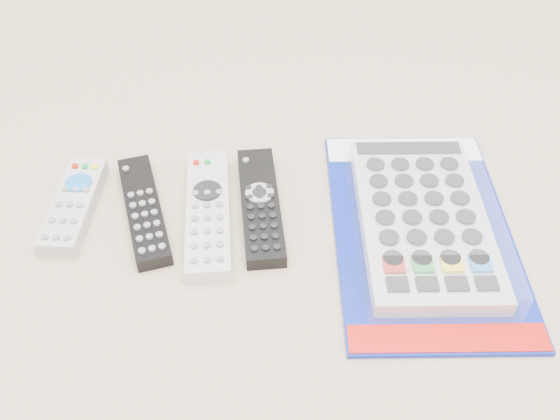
{
  "coord_description": "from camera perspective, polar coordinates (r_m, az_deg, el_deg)",
  "views": [
    {
      "loc": [
        -0.01,
        -0.57,
        0.58
      ],
      "look_at": [
        0.04,
        -0.0,
        0.01
      ],
      "focal_mm": 40.0,
      "sensor_mm": 36.0,
      "label": 1
    }
  ],
  "objects": [
    {
      "name": "remote_small_grey",
      "position": [
        0.86,
        -18.32,
        0.46
      ],
      "size": [
        0.07,
        0.17,
        0.03
      ],
      "rotation": [
        0.0,
        0.0,
        -0.14
      ],
      "color": "#A9A9AB",
      "rests_on": "ground"
    },
    {
      "name": "remote_silver_dvd",
      "position": [
        0.81,
        -6.59,
        -0.16
      ],
      "size": [
        0.06,
        0.22,
        0.03
      ],
      "rotation": [
        0.0,
        0.0,
        -0.01
      ],
      "color": "silver",
      "rests_on": "ground"
    },
    {
      "name": "remote_large_black",
      "position": [
        0.81,
        -1.81,
        0.47
      ],
      "size": [
        0.05,
        0.21,
        0.02
      ],
      "rotation": [
        0.0,
        0.0,
        0.01
      ],
      "color": "black",
      "rests_on": "ground"
    },
    {
      "name": "remote_slim_black",
      "position": [
        0.83,
        -12.35,
        0.02
      ],
      "size": [
        0.08,
        0.2,
        0.02
      ],
      "rotation": [
        0.0,
        0.0,
        0.2
      ],
      "color": "black",
      "rests_on": "ground"
    },
    {
      "name": "jumbo_remote_packaged",
      "position": [
        0.8,
        12.96,
        -0.66
      ],
      "size": [
        0.25,
        0.38,
        0.05
      ],
      "rotation": [
        0.0,
        0.0,
        -0.08
      ],
      "color": "#0D1E92",
      "rests_on": "ground"
    }
  ]
}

